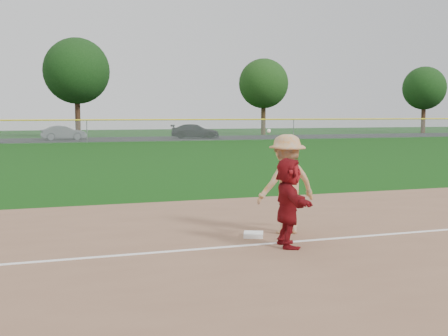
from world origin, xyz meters
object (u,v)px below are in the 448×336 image
object	(u,v)px
car_right	(195,131)
car_mid	(63,133)
first_base	(253,235)
base_runner	(288,202)

from	to	relation	value
car_right	car_mid	bearing A→B (deg)	104.68
car_right	first_base	bearing A→B (deg)	-177.00
first_base	car_mid	world-z (taller)	car_mid
first_base	car_mid	xyz separation A→B (m)	(-1.86, 46.05, 0.64)
first_base	base_runner	distance (m)	1.33
base_runner	car_mid	distance (m)	47.11
first_base	base_runner	bearing A→B (deg)	-72.51
car_right	base_runner	bearing A→B (deg)	-176.35
first_base	base_runner	world-z (taller)	base_runner
car_mid	car_right	distance (m)	13.12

